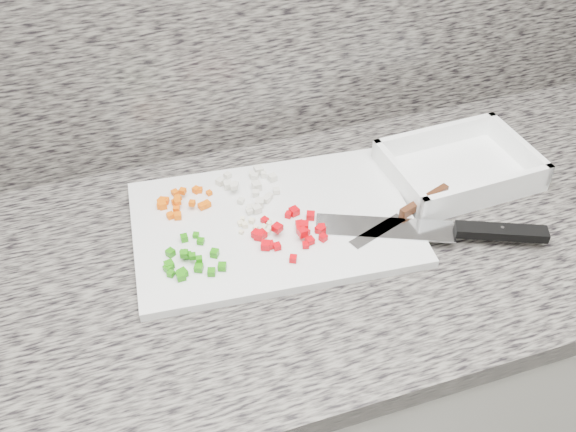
# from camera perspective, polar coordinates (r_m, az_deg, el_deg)

# --- Properties ---
(cabinet) EXTENTS (3.92, 0.62, 0.86)m
(cabinet) POSITION_cam_1_polar(r_m,az_deg,el_deg) (1.43, -1.08, -16.29)
(cabinet) COLOR beige
(cabinet) RESTS_ON ground
(countertop) EXTENTS (3.96, 0.64, 0.04)m
(countertop) POSITION_cam_1_polar(r_m,az_deg,el_deg) (1.08, -1.38, -3.60)
(countertop) COLOR #68645C
(countertop) RESTS_ON cabinet
(backsplash) EXTENTS (3.92, 0.02, 0.60)m
(backsplash) POSITION_cam_1_polar(r_m,az_deg,el_deg) (1.14, -6.44, 18.50)
(backsplash) COLOR #68645C
(backsplash) RESTS_ON countertop
(cutting_board) EXTENTS (0.50, 0.35, 0.02)m
(cutting_board) POSITION_cam_1_polar(r_m,az_deg,el_deg) (1.09, -1.33, -0.64)
(cutting_board) COLOR silver
(cutting_board) RESTS_ON countertop
(carrot_pile) EXTENTS (0.10, 0.08, 0.02)m
(carrot_pile) POSITION_cam_1_polar(r_m,az_deg,el_deg) (1.13, -9.72, 1.17)
(carrot_pile) COLOR #EB5C05
(carrot_pile) RESTS_ON cutting_board
(onion_pile) EXTENTS (0.11, 0.12, 0.02)m
(onion_pile) POSITION_cam_1_polar(r_m,az_deg,el_deg) (1.14, -3.23, 2.49)
(onion_pile) COLOR silver
(onion_pile) RESTS_ON cutting_board
(green_pepper_pile) EXTENTS (0.10, 0.10, 0.02)m
(green_pepper_pile) POSITION_cam_1_polar(r_m,az_deg,el_deg) (1.02, -8.75, -3.92)
(green_pepper_pile) COLOR #207D0B
(green_pepper_pile) RESTS_ON cutting_board
(red_pepper_pile) EXTENTS (0.12, 0.12, 0.02)m
(red_pepper_pile) POSITION_cam_1_polar(r_m,az_deg,el_deg) (1.06, 0.17, -1.36)
(red_pepper_pile) COLOR #C5020B
(red_pepper_pile) RESTS_ON cutting_board
(garlic_pile) EXTENTS (0.06, 0.06, 0.01)m
(garlic_pile) POSITION_cam_1_polar(r_m,az_deg,el_deg) (1.07, -2.72, -1.00)
(garlic_pile) COLOR #F4E9BD
(garlic_pile) RESTS_ON cutting_board
(chef_knife) EXTENTS (0.37, 0.19, 0.02)m
(chef_knife) POSITION_cam_1_polar(r_m,az_deg,el_deg) (1.10, 15.11, -1.25)
(chef_knife) COLOR silver
(chef_knife) RESTS_ON cutting_board
(paring_knife) EXTENTS (0.22, 0.09, 0.02)m
(paring_knife) POSITION_cam_1_polar(r_m,az_deg,el_deg) (1.12, 11.04, 0.67)
(paring_knife) COLOR silver
(paring_knife) RESTS_ON cutting_board
(tray) EXTENTS (0.27, 0.20, 0.06)m
(tray) POSITION_cam_1_polar(r_m,az_deg,el_deg) (1.23, 14.90, 4.06)
(tray) COLOR white
(tray) RESTS_ON countertop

